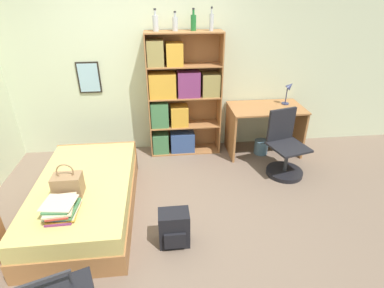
# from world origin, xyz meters

# --- Properties ---
(ground_plane) EXTENTS (14.00, 14.00, 0.00)m
(ground_plane) POSITION_xyz_m (0.00, 0.00, 0.00)
(ground_plane) COLOR #756051
(wall_back) EXTENTS (10.00, 0.09, 2.60)m
(wall_back) POSITION_xyz_m (-0.00, 1.61, 1.30)
(wall_back) COLOR beige
(wall_back) RESTS_ON ground_plane
(bed) EXTENTS (1.06, 1.87, 0.44)m
(bed) POSITION_xyz_m (-0.73, 0.02, 0.22)
(bed) COLOR #A36B3D
(bed) RESTS_ON ground_plane
(handbag) EXTENTS (0.29, 0.19, 0.37)m
(handbag) POSITION_xyz_m (-0.81, -0.22, 0.57)
(handbag) COLOR #93704C
(handbag) RESTS_ON bed
(book_stack_on_bed) EXTENTS (0.33, 0.38, 0.14)m
(book_stack_on_bed) POSITION_xyz_m (-0.81, -0.53, 0.51)
(book_stack_on_bed) COLOR #7A336B
(book_stack_on_bed) RESTS_ON bed
(bookcase) EXTENTS (1.08, 0.33, 1.84)m
(bookcase) POSITION_xyz_m (0.43, 1.39, 0.89)
(bookcase) COLOR #A36B3D
(bookcase) RESTS_ON ground_plane
(bottle_green) EXTENTS (0.08, 0.08, 0.28)m
(bottle_green) POSITION_xyz_m (0.17, 1.40, 1.95)
(bottle_green) COLOR #B7BCC1
(bottle_green) RESTS_ON bookcase
(bottle_brown) EXTENTS (0.07, 0.07, 0.25)m
(bottle_brown) POSITION_xyz_m (0.43, 1.41, 1.93)
(bottle_brown) COLOR #B7BCC1
(bottle_brown) RESTS_ON bookcase
(bottle_clear) EXTENTS (0.07, 0.07, 0.28)m
(bottle_clear) POSITION_xyz_m (0.67, 1.41, 1.95)
(bottle_clear) COLOR #1E6B2D
(bottle_clear) RESTS_ON bookcase
(bottle_blue) EXTENTS (0.06, 0.06, 0.30)m
(bottle_blue) POSITION_xyz_m (0.91, 1.36, 1.95)
(bottle_blue) COLOR #B7BCC1
(bottle_blue) RESTS_ON bookcase
(desk) EXTENTS (1.11, 0.66, 0.76)m
(desk) POSITION_xyz_m (1.77, 1.23, 0.52)
(desk) COLOR #A36B3D
(desk) RESTS_ON ground_plane
(desk_lamp) EXTENTS (0.16, 0.11, 0.36)m
(desk_lamp) POSITION_xyz_m (2.12, 1.33, 0.99)
(desk_lamp) COLOR navy
(desk_lamp) RESTS_ON desk
(desk_chair) EXTENTS (0.57, 0.57, 0.91)m
(desk_chair) POSITION_xyz_m (1.87, 0.60, 0.28)
(desk_chair) COLOR black
(desk_chair) RESTS_ON ground_plane
(backpack) EXTENTS (0.31, 0.24, 0.40)m
(backpack) POSITION_xyz_m (0.26, -0.58, 0.20)
(backpack) COLOR black
(backpack) RESTS_ON ground_plane
(waste_bin) EXTENTS (0.21, 0.21, 0.22)m
(waste_bin) POSITION_xyz_m (1.73, 1.17, 0.11)
(waste_bin) COLOR slate
(waste_bin) RESTS_ON ground_plane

